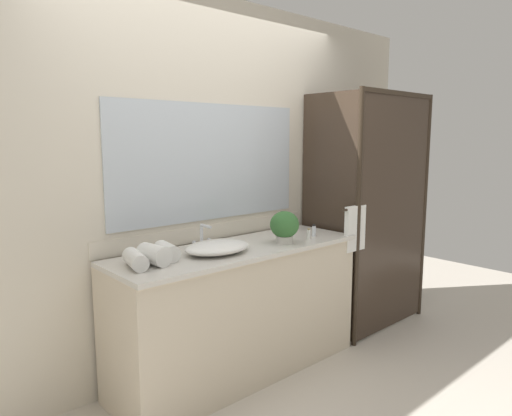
% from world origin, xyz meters
% --- Properties ---
extents(ground_plane, '(8.00, 8.00, 0.00)m').
position_xyz_m(ground_plane, '(0.00, 0.00, 0.00)').
color(ground_plane, beige).
extents(wall_back_with_mirror, '(4.40, 0.06, 2.60)m').
position_xyz_m(wall_back_with_mirror, '(0.00, 0.34, 1.30)').
color(wall_back_with_mirror, beige).
rests_on(wall_back_with_mirror, ground_plane).
extents(vanity_cabinet, '(1.80, 0.58, 0.90)m').
position_xyz_m(vanity_cabinet, '(0.00, 0.01, 0.45)').
color(vanity_cabinet, beige).
rests_on(vanity_cabinet, ground_plane).
extents(shower_enclosure, '(1.20, 0.59, 2.00)m').
position_xyz_m(shower_enclosure, '(1.27, -0.19, 1.02)').
color(shower_enclosure, '#2D2319').
rests_on(shower_enclosure, ground_plane).
extents(sink_basin, '(0.45, 0.33, 0.08)m').
position_xyz_m(sink_basin, '(-0.21, -0.03, 0.94)').
color(sink_basin, white).
rests_on(sink_basin, vanity_cabinet).
extents(faucet, '(0.17, 0.13, 0.17)m').
position_xyz_m(faucet, '(-0.21, 0.13, 0.95)').
color(faucet, silver).
rests_on(faucet, vanity_cabinet).
extents(potted_plant, '(0.20, 0.20, 0.22)m').
position_xyz_m(potted_plant, '(0.31, -0.12, 1.02)').
color(potted_plant, beige).
rests_on(potted_plant, vanity_cabinet).
extents(amenity_bottle_conditioner, '(0.03, 0.03, 0.08)m').
position_xyz_m(amenity_bottle_conditioner, '(0.54, -0.14, 0.94)').
color(amenity_bottle_conditioner, white).
rests_on(amenity_bottle_conditioner, vanity_cabinet).
extents(amenity_bottle_shampoo, '(0.03, 0.03, 0.09)m').
position_xyz_m(amenity_bottle_shampoo, '(0.64, -0.10, 0.94)').
color(amenity_bottle_shampoo, silver).
rests_on(amenity_bottle_shampoo, vanity_cabinet).
extents(rolled_towel_near_edge, '(0.15, 0.25, 0.10)m').
position_xyz_m(rolled_towel_near_edge, '(-0.76, -0.00, 0.95)').
color(rolled_towel_near_edge, white).
rests_on(rolled_towel_near_edge, vanity_cabinet).
extents(rolled_towel_middle, '(0.14, 0.21, 0.12)m').
position_xyz_m(rolled_towel_middle, '(-0.65, -0.01, 0.96)').
color(rolled_towel_middle, white).
rests_on(rolled_towel_middle, vanity_cabinet).
extents(rolled_towel_far_edge, '(0.13, 0.21, 0.10)m').
position_xyz_m(rolled_towel_far_edge, '(-0.54, 0.03, 0.95)').
color(rolled_towel_far_edge, white).
rests_on(rolled_towel_far_edge, vanity_cabinet).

